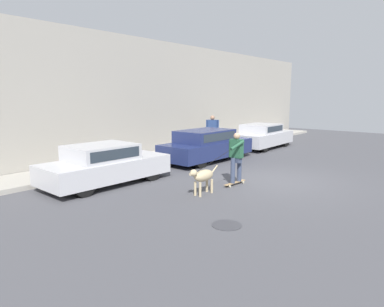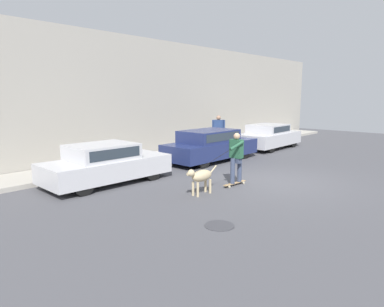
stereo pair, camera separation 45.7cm
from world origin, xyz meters
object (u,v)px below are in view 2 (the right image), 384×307
dog (201,176)px  pedestrian_with_bag (218,130)px  parked_car_0 (106,164)px  parked_car_1 (211,146)px  parked_car_2 (269,137)px  skateboarder (236,156)px

dog → pedestrian_with_bag: bearing=-143.5°
parked_car_0 → pedestrian_with_bag: pedestrian_with_bag is taller
parked_car_1 → parked_car_2: size_ratio=1.12×
parked_car_2 → parked_car_1: bearing=178.4°
skateboarder → parked_car_1: bearing=-126.0°
parked_car_1 → skateboarder: size_ratio=1.92×
dog → pedestrian_with_bag: (6.75, 4.78, 0.49)m
parked_car_1 → parked_car_2: (4.73, -0.00, -0.02)m
pedestrian_with_bag → dog: bearing=-176.7°
parked_car_2 → dog: 9.28m
parked_car_1 → parked_car_2: parked_car_1 is taller
dog → pedestrian_with_bag: pedestrian_with_bag is taller
parked_car_0 → parked_car_1: (5.11, -0.00, 0.04)m
parked_car_0 → pedestrian_with_bag: bearing=13.8°
parked_car_1 → skateboarder: (-2.57, -3.13, 0.27)m
skateboarder → dog: bearing=-1.0°
parked_car_0 → pedestrian_with_bag: size_ratio=2.51×
parked_car_2 → skateboarder: size_ratio=1.71×
dog → parked_car_1: bearing=-142.1°
dog → skateboarder: 1.53m
parked_car_0 → parked_car_1: 5.11m
parked_car_1 → skateboarder: skateboarder is taller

